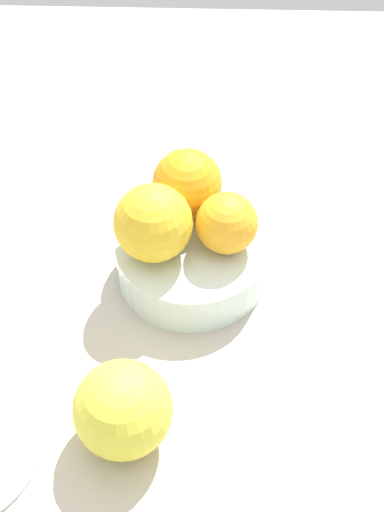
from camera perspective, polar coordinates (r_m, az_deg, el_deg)
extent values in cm
cube|color=#BCB29E|center=(72.30, 0.00, -1.97)|extent=(110.00, 110.00, 2.00)
cylinder|color=silver|center=(71.23, 0.00, -1.25)|extent=(9.48, 9.48, 0.80)
cylinder|color=silver|center=(69.83, 0.00, -0.25)|extent=(15.30, 15.30, 4.53)
sphere|color=#F9A823|center=(65.69, 2.91, 2.48)|extent=(6.05, 6.05, 6.05)
sphere|color=orange|center=(69.25, -0.40, 6.03)|extent=(7.04, 7.04, 7.04)
sphere|color=yellow|center=(64.93, -3.23, 2.74)|extent=(7.57, 7.57, 7.57)
sphere|color=yellow|center=(57.90, -5.74, -12.53)|extent=(8.27, 8.27, 8.27)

